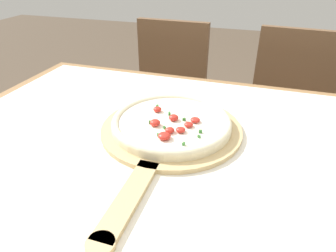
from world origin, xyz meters
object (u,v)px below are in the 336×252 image
(pizza_peel, at_px, (169,133))
(pizza, at_px, (171,122))
(chair_right, at_px, (287,112))
(chair_left, at_px, (167,96))

(pizza_peel, height_order, pizza, pizza)
(pizza_peel, distance_m, pizza, 0.03)
(pizza, relative_size, chair_right, 0.35)
(chair_left, height_order, chair_right, same)
(chair_left, distance_m, chair_right, 0.62)
(pizza_peel, bearing_deg, chair_left, 108.39)
(pizza_peel, relative_size, chair_left, 0.67)
(pizza_peel, distance_m, chair_right, 0.89)
(pizza, distance_m, chair_right, 0.88)
(pizza_peel, height_order, chair_right, chair_right)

